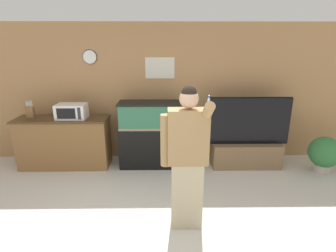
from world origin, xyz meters
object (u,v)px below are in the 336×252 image
(person_standing, at_px, (187,158))
(counter_island, at_px, (65,142))
(tv_on_stand, at_px, (246,147))
(aquarium_on_stand, at_px, (151,134))
(microwave, at_px, (72,111))
(potted_plant, at_px, (325,153))
(knife_block, at_px, (30,112))

(person_standing, bearing_deg, counter_island, 140.53)
(tv_on_stand, bearing_deg, aquarium_on_stand, 177.31)
(counter_island, height_order, aquarium_on_stand, aquarium_on_stand)
(microwave, height_order, potted_plant, microwave)
(tv_on_stand, xyz_separation_m, person_standing, (-1.26, -1.69, 0.54))
(counter_island, height_order, potted_plant, counter_island)
(knife_block, relative_size, person_standing, 0.18)
(microwave, relative_size, tv_on_stand, 0.34)
(aquarium_on_stand, distance_m, person_standing, 1.87)
(counter_island, bearing_deg, aquarium_on_stand, 0.93)
(tv_on_stand, bearing_deg, knife_block, 178.78)
(microwave, relative_size, person_standing, 0.29)
(microwave, height_order, knife_block, knife_block)
(person_standing, height_order, potted_plant, person_standing)
(knife_block, bearing_deg, aquarium_on_stand, -0.03)
(potted_plant, bearing_deg, aquarium_on_stand, 173.60)
(knife_block, height_order, person_standing, person_standing)
(potted_plant, bearing_deg, person_standing, -151.09)
(microwave, bearing_deg, aquarium_on_stand, 1.54)
(knife_block, bearing_deg, counter_island, -2.80)
(microwave, xyz_separation_m, aquarium_on_stand, (1.41, 0.04, -0.46))
(tv_on_stand, relative_size, person_standing, 0.85)
(counter_island, xyz_separation_m, person_standing, (2.12, -1.74, 0.46))
(counter_island, xyz_separation_m, tv_on_stand, (3.38, -0.06, -0.08))
(microwave, distance_m, aquarium_on_stand, 1.48)
(knife_block, distance_m, person_standing, 3.21)
(aquarium_on_stand, height_order, tv_on_stand, tv_on_stand)
(microwave, bearing_deg, potted_plant, -3.92)
(microwave, bearing_deg, tv_on_stand, -0.81)
(counter_island, relative_size, person_standing, 0.93)
(microwave, distance_m, knife_block, 0.76)
(counter_island, height_order, tv_on_stand, tv_on_stand)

